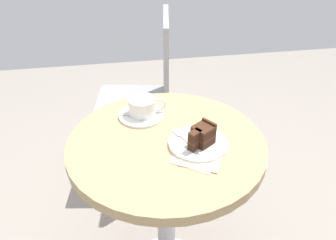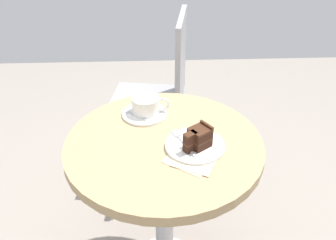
{
  "view_description": "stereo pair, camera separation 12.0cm",
  "coord_description": "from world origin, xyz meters",
  "views": [
    {
      "loc": [
        -0.15,
        -0.93,
        1.38
      ],
      "look_at": [
        0.02,
        0.06,
        0.72
      ],
      "focal_mm": 38.0,
      "sensor_mm": 36.0,
      "label": 1
    },
    {
      "loc": [
        -0.03,
        -0.94,
        1.38
      ],
      "look_at": [
        0.02,
        0.06,
        0.72
      ],
      "focal_mm": 38.0,
      "sensor_mm": 36.0,
      "label": 2
    }
  ],
  "objects": [
    {
      "name": "cafe_table",
      "position": [
        0.0,
        0.0,
        0.56
      ],
      "size": [
        0.65,
        0.65,
        0.68
      ],
      "color": "tan",
      "rests_on": "ground"
    },
    {
      "name": "saucer",
      "position": [
        -0.06,
        0.17,
        0.69
      ],
      "size": [
        0.17,
        0.17,
        0.01
      ],
      "color": "white",
      "rests_on": "cafe_table"
    },
    {
      "name": "coffee_cup",
      "position": [
        -0.06,
        0.17,
        0.72
      ],
      "size": [
        0.13,
        0.1,
        0.06
      ],
      "color": "white",
      "rests_on": "saucer"
    },
    {
      "name": "teaspoon",
      "position": [
        -0.11,
        0.15,
        0.69
      ],
      "size": [
        0.08,
        0.07,
        0.0
      ],
      "rotation": [
        0.0,
        0.0,
        2.41
      ],
      "color": "silver",
      "rests_on": "saucer"
    },
    {
      "name": "cake_plate",
      "position": [
        0.1,
        -0.04,
        0.69
      ],
      "size": [
        0.19,
        0.19,
        0.01
      ],
      "color": "white",
      "rests_on": "cafe_table"
    },
    {
      "name": "cake_slice",
      "position": [
        0.11,
        -0.05,
        0.73
      ],
      "size": [
        0.1,
        0.08,
        0.07
      ],
      "rotation": [
        0.0,
        0.0,
        3.76
      ],
      "color": "#381E14",
      "rests_on": "cake_plate"
    },
    {
      "name": "fork",
      "position": [
        0.06,
        -0.02,
        0.7
      ],
      "size": [
        0.07,
        0.15,
        0.0
      ],
      "rotation": [
        0.0,
        0.0,
        1.94
      ],
      "color": "silver",
      "rests_on": "cake_plate"
    },
    {
      "name": "napkin",
      "position": [
        0.09,
        -0.1,
        0.68
      ],
      "size": [
        0.19,
        0.19,
        0.0
      ],
      "rotation": [
        0.0,
        0.0,
        5.68
      ],
      "color": "beige",
      "rests_on": "cafe_table"
    },
    {
      "name": "cafe_chair",
      "position": [
        0.02,
        0.67,
        0.53
      ],
      "size": [
        0.43,
        0.43,
        0.9
      ],
      "rotation": [
        0.0,
        0.0,
        4.56
      ],
      "color": "#9E9EA3",
      "rests_on": "ground"
    }
  ]
}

